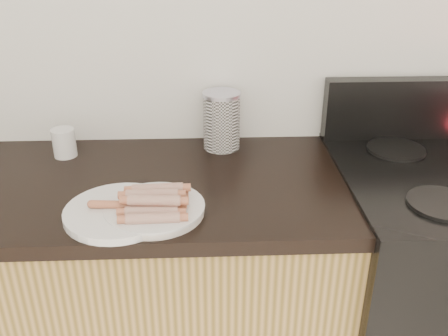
{
  "coord_description": "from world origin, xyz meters",
  "views": [
    {
      "loc": [
        0.01,
        0.43,
        1.56
      ],
      "look_at": [
        0.06,
        1.62,
        0.97
      ],
      "focal_mm": 40.0,
      "sensor_mm": 36.0,
      "label": 1
    }
  ],
  "objects_px": {
    "stove": "(444,298)",
    "main_plate": "(155,210)",
    "mug": "(64,143)",
    "canister": "(222,120)",
    "side_plate": "(119,212)"
  },
  "relations": [
    {
      "from": "stove",
      "to": "mug",
      "type": "bearing_deg",
      "value": 170.63
    },
    {
      "from": "canister",
      "to": "mug",
      "type": "height_order",
      "value": "canister"
    },
    {
      "from": "stove",
      "to": "main_plate",
      "type": "bearing_deg",
      "value": -169.98
    },
    {
      "from": "side_plate",
      "to": "mug",
      "type": "distance_m",
      "value": 0.43
    },
    {
      "from": "side_plate",
      "to": "canister",
      "type": "xyz_separation_m",
      "value": [
        0.27,
        0.41,
        0.08
      ]
    },
    {
      "from": "stove",
      "to": "side_plate",
      "type": "xyz_separation_m",
      "value": [
        -0.99,
        -0.17,
        0.45
      ]
    },
    {
      "from": "main_plate",
      "to": "side_plate",
      "type": "xyz_separation_m",
      "value": [
        -0.09,
        -0.01,
        0.0
      ]
    },
    {
      "from": "main_plate",
      "to": "side_plate",
      "type": "distance_m",
      "value": 0.09
    },
    {
      "from": "mug",
      "to": "main_plate",
      "type": "bearing_deg",
      "value": -49.39
    },
    {
      "from": "stove",
      "to": "side_plate",
      "type": "height_order",
      "value": "side_plate"
    },
    {
      "from": "stove",
      "to": "main_plate",
      "type": "relative_size",
      "value": 3.66
    },
    {
      "from": "canister",
      "to": "mug",
      "type": "xyz_separation_m",
      "value": [
        -0.49,
        -0.05,
        -0.05
      ]
    },
    {
      "from": "main_plate",
      "to": "canister",
      "type": "xyz_separation_m",
      "value": [
        0.18,
        0.4,
        0.09
      ]
    },
    {
      "from": "mug",
      "to": "side_plate",
      "type": "bearing_deg",
      "value": -58.9
    },
    {
      "from": "side_plate",
      "to": "mug",
      "type": "bearing_deg",
      "value": 121.1
    }
  ]
}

